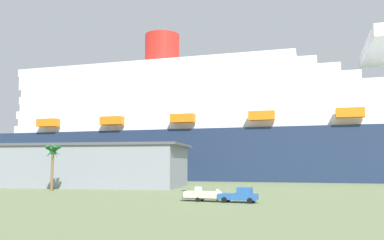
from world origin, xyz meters
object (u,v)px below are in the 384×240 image
at_px(pickup_truck, 240,195).
at_px(palm_tree, 53,154).
at_px(cruise_ship, 227,133).
at_px(small_boat_on_trailer, 206,195).
at_px(parked_car_blue_suv, 119,184).

distance_m(pickup_truck, palm_tree, 44.33).
relative_size(cruise_ship, small_boat_on_trailer, 30.80).
distance_m(pickup_truck, small_boat_on_trailer, 5.14).
height_order(pickup_truck, palm_tree, palm_tree).
height_order(pickup_truck, parked_car_blue_suv, pickup_truck).
relative_size(pickup_truck, small_boat_on_trailer, 0.80).
distance_m(small_boat_on_trailer, parked_car_blue_suv, 39.24).
bearing_deg(small_boat_on_trailer, cruise_ship, 92.72).
bearing_deg(parked_car_blue_suv, palm_tree, -128.10).
height_order(cruise_ship, small_boat_on_trailer, cruise_ship).
relative_size(small_boat_on_trailer, palm_tree, 0.77).
bearing_deg(parked_car_blue_suv, small_boat_on_trailer, -51.29).
bearing_deg(cruise_ship, pickup_truck, -84.10).
height_order(cruise_ship, pickup_truck, cruise_ship).
relative_size(palm_tree, parked_car_blue_suv, 2.27).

